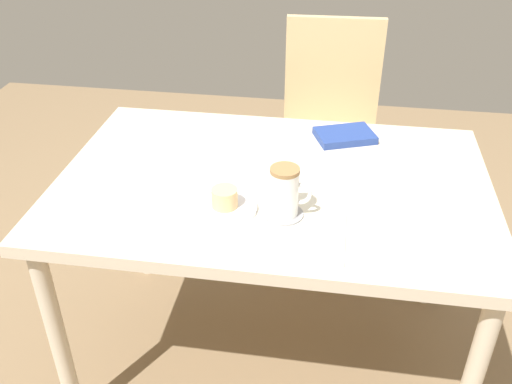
# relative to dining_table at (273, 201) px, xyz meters

# --- Properties ---
(ground_plane) EXTENTS (4.40, 4.40, 0.02)m
(ground_plane) POSITION_rel_dining_table_xyz_m (0.00, 0.00, -0.65)
(ground_plane) COLOR #846B4C
(dining_table) EXTENTS (1.23, 0.82, 0.71)m
(dining_table) POSITION_rel_dining_table_xyz_m (0.00, 0.00, 0.00)
(dining_table) COLOR beige
(dining_table) RESTS_ON ground_plane
(wooden_chair) EXTENTS (0.44, 0.44, 0.94)m
(wooden_chair) POSITION_rel_dining_table_xyz_m (0.14, 0.74, -0.12)
(wooden_chair) COLOR #D1B27F
(wooden_chair) RESTS_ON ground_plane
(placemat) EXTENTS (0.47, 0.34, 0.00)m
(placemat) POSITION_rel_dining_table_xyz_m (-0.03, -0.19, 0.08)
(placemat) COLOR silver
(placemat) RESTS_ON dining_table
(pastry_plate) EXTENTS (0.17, 0.17, 0.01)m
(pastry_plate) POSITION_rel_dining_table_xyz_m (-0.10, -0.18, 0.08)
(pastry_plate) COLOR white
(pastry_plate) RESTS_ON placemat
(pastry) EXTENTS (0.07, 0.07, 0.05)m
(pastry) POSITION_rel_dining_table_xyz_m (-0.10, -0.18, 0.12)
(pastry) COLOR #E5BC7F
(pastry) RESTS_ON pastry_plate
(coffee_coaster) EXTENTS (0.10, 0.10, 0.00)m
(coffee_coaster) POSITION_rel_dining_table_xyz_m (0.05, -0.18, 0.08)
(coffee_coaster) COLOR #99999E
(coffee_coaster) RESTS_ON placemat
(coffee_mug) EXTENTS (0.11, 0.07, 0.13)m
(coffee_mug) POSITION_rel_dining_table_xyz_m (0.05, -0.18, 0.15)
(coffee_mug) COLOR white
(coffee_mug) RESTS_ON coffee_coaster
(small_book) EXTENTS (0.21, 0.18, 0.02)m
(small_book) POSITION_rel_dining_table_xyz_m (0.20, 0.28, 0.09)
(small_book) COLOR navy
(small_book) RESTS_ON dining_table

